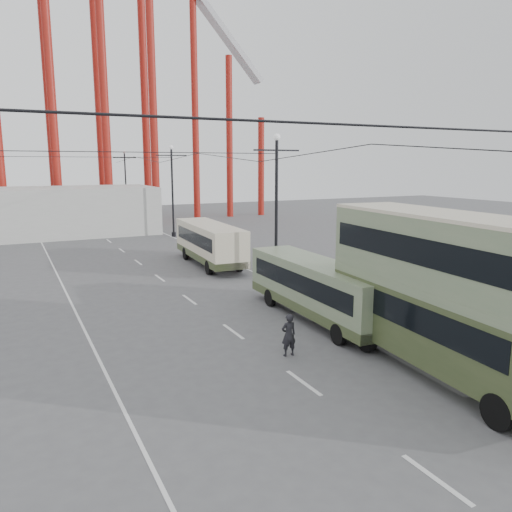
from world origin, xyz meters
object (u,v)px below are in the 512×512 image
single_decker_green (317,287)px  single_decker_cream (210,242)px  double_decker_bus (450,288)px  pedestrian (289,335)px

single_decker_green → single_decker_cream: size_ratio=1.01×
double_decker_bus → single_decker_green: bearing=97.7°
double_decker_bus → single_decker_cream: double_decker_bus is taller
double_decker_bus → single_decker_green: size_ratio=1.09×
single_decker_green → single_decker_cream: single_decker_cream is taller
single_decker_cream → single_decker_green: bearing=-87.5°
single_decker_cream → pedestrian: bearing=-98.5°
double_decker_bus → pedestrian: 6.25m
pedestrian → single_decker_cream: bearing=-99.1°
single_decker_green → pedestrian: single_decker_green is taller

